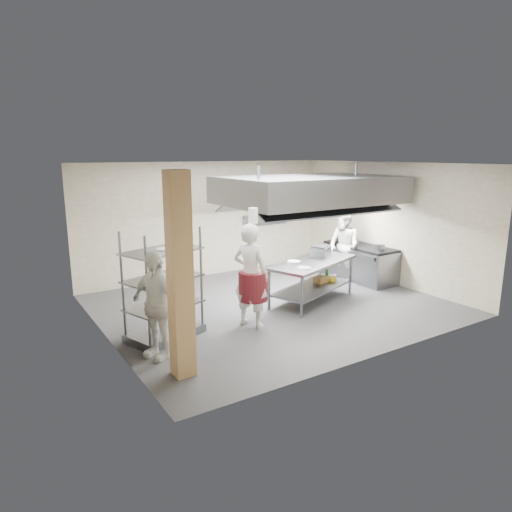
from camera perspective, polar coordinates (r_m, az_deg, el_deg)
floor at (r=9.93m, az=2.04°, el=-6.13°), size 7.00×7.00×0.00m
ceiling at (r=9.40m, az=2.18°, el=11.45°), size 7.00×7.00×0.00m
wall_back at (r=12.11m, az=-5.99°, el=4.56°), size 7.00×0.00×7.00m
wall_left at (r=8.13m, az=-18.67°, el=-0.09°), size 0.00×6.00×6.00m
wall_right at (r=11.87m, az=16.21°, el=3.96°), size 0.00×6.00×6.00m
column at (r=6.55m, az=-9.47°, el=-2.59°), size 0.30×0.30×3.00m
exhaust_hood at (r=10.53m, az=6.80°, el=8.24°), size 4.00×2.50×0.60m
hood_strip_a at (r=10.02m, az=2.73°, el=6.25°), size 1.60×0.12×0.04m
hood_strip_b at (r=11.15m, az=10.37°, el=6.72°), size 1.60×0.12×0.04m
wall_shelf at (r=12.87m, az=1.55°, el=5.11°), size 1.50×0.28×0.04m
island at (r=10.14m, az=7.03°, el=-3.12°), size 2.49×1.68×0.91m
island_worktop at (r=10.03m, az=7.10°, el=-0.79°), size 2.49×1.68×0.06m
island_undershelf at (r=10.18m, az=7.01°, el=-3.96°), size 2.28×1.53×0.04m
pass_rack at (r=8.12m, az=-11.51°, el=-3.49°), size 1.48×1.15×1.96m
cooking_range at (r=12.10m, az=12.80°, el=-0.90°), size 0.80×2.00×0.84m
range_top at (r=12.00m, az=12.91°, el=1.18°), size 0.78×1.96×0.06m
chef_head at (r=8.49m, az=-0.66°, el=-2.44°), size 0.75×0.86×1.98m
chef_line at (r=11.74m, az=10.88°, el=1.21°), size 0.73×0.91×1.81m
chef_plating at (r=7.40m, az=-12.41°, el=-5.98°), size 0.77×1.11×1.75m
griddle at (r=10.48m, az=8.07°, el=0.57°), size 0.58×0.54×0.22m
wicker_basket at (r=10.54m, az=8.11°, el=-2.92°), size 0.35×0.27×0.13m
stockpot at (r=11.96m, az=12.12°, el=1.77°), size 0.26×0.26×0.18m
plate_stack at (r=8.22m, az=-11.40°, el=-5.86°), size 0.28×0.28×0.05m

